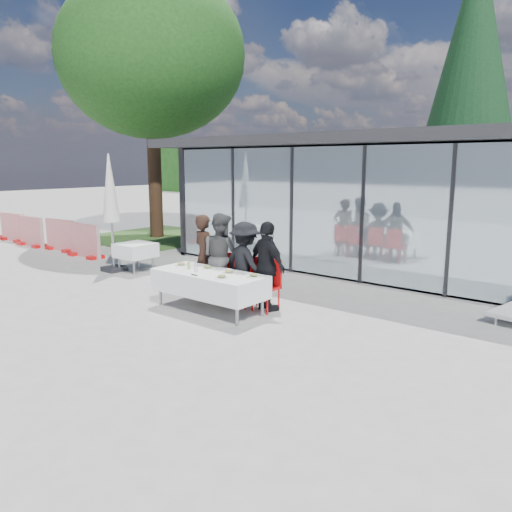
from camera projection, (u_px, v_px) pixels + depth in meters
The scene contains 26 objects.
ground at pixel (206, 317), 9.09m from camera, with size 90.00×90.00×0.00m, color #A2A099.
pavilion at pixel (466, 186), 13.70m from camera, with size 14.80×8.80×3.44m.
treeline at pixel (496, 172), 31.33m from camera, with size 62.50×2.00×4.40m.
dining_table at pixel (209, 283), 9.41m from camera, with size 2.26×0.96×0.75m.
diner_a at pixel (205, 256), 10.39m from camera, with size 0.63×0.63×1.73m, color black.
diner_chair_a at pixel (206, 271), 10.49m from camera, with size 0.44×0.44×0.97m.
diner_b at pixel (221, 257), 10.09m from camera, with size 0.87×0.87×1.79m, color #4B4B4B.
diner_chair_b at pixel (223, 274), 10.19m from camera, with size 0.44×0.44×0.97m.
diner_c at pixel (245, 264), 9.71m from camera, with size 1.07×1.07×1.66m, color black.
diner_chair_c at pixel (247, 278), 9.80m from camera, with size 0.44×0.44×0.97m.
diner_d at pixel (267, 266), 9.38m from camera, with size 1.00×1.00×1.71m, color black.
diner_chair_d at pixel (268, 282), 9.47m from camera, with size 0.44×0.44×0.97m.
plate_a at pixel (182, 264), 9.95m from camera, with size 0.26×0.26×0.07m.
plate_b at pixel (208, 267), 9.67m from camera, with size 0.26×0.26×0.07m.
plate_c at pixel (229, 272), 9.26m from camera, with size 0.26×0.26×0.07m.
plate_d at pixel (254, 276), 8.96m from camera, with size 0.26×0.26×0.07m.
plate_extra at pixel (222, 277), 8.86m from camera, with size 0.26×0.26×0.07m.
juice_bottle at pixel (189, 266), 9.64m from camera, with size 0.06×0.06×0.14m, color #82B24A.
drinking_glasses at pixel (196, 269), 9.39m from camera, with size 0.07×0.07×0.10m.
folded_eyeglasses at pixel (194, 275), 9.10m from camera, with size 0.14×0.03×0.01m, color black.
spare_table_left at pixel (135, 250), 12.83m from camera, with size 0.86×0.86×0.74m.
market_umbrella at pixel (110, 196), 12.62m from camera, with size 0.50×0.50×3.00m.
construction_barriers at pixel (22, 231), 17.37m from camera, with size 9.40×0.60×1.00m.
deciduous_tree at pixel (150, 57), 17.73m from camera, with size 7.04×6.40×9.38m.
conifer_tree at pixel (472, 71), 17.62m from camera, with size 4.00×4.00×10.50m.
grass_patch at pixel (157, 237), 18.92m from camera, with size 5.00×5.00×0.02m, color #385926.
Camera 1 is at (6.20, -6.21, 2.77)m, focal length 35.00 mm.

